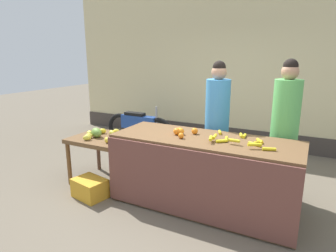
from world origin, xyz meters
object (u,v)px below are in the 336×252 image
produce_crate (90,188)px  vendor_woman_blue_shirt (217,125)px  vendor_woman_green_shirt (284,132)px  parked_motorcycle (139,127)px  produce_sack (167,161)px

produce_crate → vendor_woman_blue_shirt: bearing=40.3°
vendor_woman_green_shirt → produce_crate: size_ratio=4.20×
parked_motorcycle → produce_sack: (1.25, -1.11, -0.17)m
vendor_woman_blue_shirt → vendor_woman_green_shirt: vendor_woman_green_shirt is taller
vendor_woman_green_shirt → parked_motorcycle: size_ratio=1.15×
produce_sack → produce_crate: bearing=-117.0°
parked_motorcycle → produce_sack: parked_motorcycle is taller
vendor_woman_green_shirt → produce_sack: vendor_woman_green_shirt is taller
parked_motorcycle → produce_crate: (0.66, -2.26, -0.27)m
produce_crate → produce_sack: 1.30m
produce_crate → vendor_woman_green_shirt: bearing=26.7°
vendor_woman_blue_shirt → produce_crate: size_ratio=4.12×
vendor_woman_green_shirt → parked_motorcycle: 3.19m
parked_motorcycle → produce_crate: parked_motorcycle is taller
vendor_woman_blue_shirt → produce_crate: vendor_woman_blue_shirt is taller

